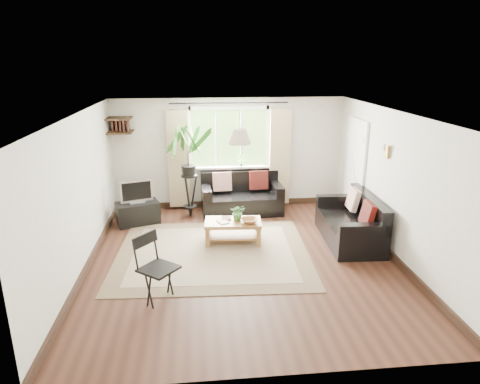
{
  "coord_description": "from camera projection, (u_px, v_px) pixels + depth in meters",
  "views": [
    {
      "loc": [
        -0.69,
        -6.4,
        3.2
      ],
      "look_at": [
        0.0,
        0.4,
        1.05
      ],
      "focal_mm": 32.0,
      "sensor_mm": 36.0,
      "label": 1
    }
  ],
  "objects": [
    {
      "name": "floor",
      "position": [
        242.0,
        259.0,
        7.1
      ],
      "size": [
        5.5,
        5.5,
        0.0
      ],
      "primitive_type": "plane",
      "color": "black",
      "rests_on": "ground"
    },
    {
      "name": "folding_chair",
      "position": [
        159.0,
        270.0,
        5.76
      ],
      "size": [
        0.68,
        0.68,
        0.94
      ],
      "primitive_type": null,
      "rotation": [
        0.0,
        0.0,
        0.89
      ],
      "color": "black",
      "rests_on": "floor"
    },
    {
      "name": "wall_back",
      "position": [
        229.0,
        153.0,
        9.35
      ],
      "size": [
        5.0,
        0.02,
        2.4
      ],
      "primitive_type": "cube",
      "color": "beige",
      "rests_on": "floor"
    },
    {
      "name": "palm_stand",
      "position": [
        189.0,
        172.0,
        8.76
      ],
      "size": [
        0.84,
        0.84,
        1.94
      ],
      "primitive_type": null,
      "rotation": [
        0.0,
        0.0,
        -0.13
      ],
      "color": "black",
      "rests_on": "floor"
    },
    {
      "name": "bowl",
      "position": [
        250.0,
        221.0,
        7.56
      ],
      "size": [
        0.3,
        0.3,
        0.07
      ],
      "primitive_type": "imported",
      "rotation": [
        0.0,
        0.0,
        -0.0
      ],
      "color": "#905D31",
      "rests_on": "coffee_table"
    },
    {
      "name": "sofa_back",
      "position": [
        242.0,
        195.0,
        9.16
      ],
      "size": [
        1.73,
        0.92,
        0.8
      ],
      "primitive_type": null,
      "rotation": [
        0.0,
        0.0,
        0.04
      ],
      "color": "black",
      "rests_on": "floor"
    },
    {
      "name": "book_a",
      "position": [
        219.0,
        222.0,
        7.56
      ],
      "size": [
        0.24,
        0.28,
        0.02
      ],
      "primitive_type": "imported",
      "rotation": [
        0.0,
        0.0,
        0.39
      ],
      "color": "white",
      "rests_on": "coffee_table"
    },
    {
      "name": "corner_shelf",
      "position": [
        120.0,
        125.0,
        8.69
      ],
      "size": [
        0.5,
        0.5,
        0.34
      ],
      "primitive_type": null,
      "color": "black",
      "rests_on": "wall_back"
    },
    {
      "name": "tv",
      "position": [
        136.0,
        191.0,
        8.45
      ],
      "size": [
        0.67,
        0.4,
        0.48
      ],
      "primitive_type": null,
      "rotation": [
        0.0,
        0.0,
        0.32
      ],
      "color": "#A5A5AA",
      "rests_on": "tv_stand"
    },
    {
      "name": "coffee_table",
      "position": [
        233.0,
        231.0,
        7.71
      ],
      "size": [
        1.04,
        0.62,
        0.41
      ],
      "primitive_type": null,
      "rotation": [
        0.0,
        0.0,
        -0.08
      ],
      "color": "brown",
      "rests_on": "floor"
    },
    {
      "name": "tv_stand",
      "position": [
        138.0,
        213.0,
        8.59
      ],
      "size": [
        0.93,
        0.7,
        0.44
      ],
      "primitive_type": "cube",
      "rotation": [
        0.0,
        0.0,
        0.32
      ],
      "color": "black",
      "rests_on": "floor"
    },
    {
      "name": "ceiling",
      "position": [
        243.0,
        114.0,
        6.38
      ],
      "size": [
        5.5,
        5.5,
        0.0
      ],
      "primitive_type": "plane",
      "rotation": [
        3.14,
        0.0,
        0.0
      ],
      "color": "white",
      "rests_on": "floor"
    },
    {
      "name": "window",
      "position": [
        229.0,
        138.0,
        9.21
      ],
      "size": [
        2.5,
        0.16,
        2.16
      ],
      "primitive_type": null,
      "color": "white",
      "rests_on": "wall_back"
    },
    {
      "name": "pendant_lamp",
      "position": [
        240.0,
        133.0,
        6.87
      ],
      "size": [
        0.36,
        0.36,
        0.54
      ],
      "primitive_type": null,
      "color": "beige",
      "rests_on": "ceiling"
    },
    {
      "name": "table_plant",
      "position": [
        238.0,
        212.0,
        7.65
      ],
      "size": [
        0.31,
        0.28,
        0.3
      ],
      "primitive_type": "imported",
      "rotation": [
        0.0,
        0.0,
        -0.18
      ],
      "color": "#346C2B",
      "rests_on": "coffee_table"
    },
    {
      "name": "book_b",
      "position": [
        222.0,
        218.0,
        7.75
      ],
      "size": [
        0.16,
        0.22,
        0.02
      ],
      "primitive_type": "imported",
      "rotation": [
        0.0,
        0.0,
        -0.0
      ],
      "color": "brown",
      "rests_on": "coffee_table"
    },
    {
      "name": "rug",
      "position": [
        213.0,
        253.0,
        7.33
      ],
      "size": [
        3.38,
        2.93,
        0.02
      ],
      "primitive_type": "cube",
      "rotation": [
        0.0,
        0.0,
        -0.05
      ],
      "color": "#BFB694",
      "rests_on": "floor"
    },
    {
      "name": "wall_front",
      "position": [
        273.0,
        274.0,
        4.13
      ],
      "size": [
        5.0,
        0.02,
        2.4
      ],
      "primitive_type": "cube",
      "color": "beige",
      "rests_on": "floor"
    },
    {
      "name": "sill_plant",
      "position": [
        241.0,
        160.0,
        9.3
      ],
      "size": [
        0.14,
        0.1,
        0.27
      ],
      "primitive_type": "imported",
      "color": "#2D6023",
      "rests_on": "window"
    },
    {
      "name": "sofa_right",
      "position": [
        350.0,
        220.0,
        7.72
      ],
      "size": [
        1.75,
        0.94,
        0.81
      ],
      "primitive_type": null,
      "rotation": [
        0.0,
        0.0,
        -1.62
      ],
      "color": "black",
      "rests_on": "floor"
    },
    {
      "name": "wall_left",
      "position": [
        79.0,
        195.0,
        6.5
      ],
      "size": [
        0.02,
        5.5,
        2.4
      ],
      "primitive_type": "cube",
      "color": "beige",
      "rests_on": "floor"
    },
    {
      "name": "wall_right",
      "position": [
        394.0,
        186.0,
        6.99
      ],
      "size": [
        0.02,
        5.5,
        2.4
      ],
      "primitive_type": "cube",
      "color": "beige",
      "rests_on": "floor"
    },
    {
      "name": "door",
      "position": [
        355.0,
        172.0,
        8.66
      ],
      "size": [
        0.06,
        0.96,
        2.06
      ],
      "primitive_type": "cube",
      "color": "silver",
      "rests_on": "wall_right"
    },
    {
      "name": "wall_sconce",
      "position": [
        386.0,
        150.0,
        7.1
      ],
      "size": [
        0.12,
        0.12,
        0.28
      ],
      "primitive_type": null,
      "color": "beige",
      "rests_on": "wall_right"
    }
  ]
}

